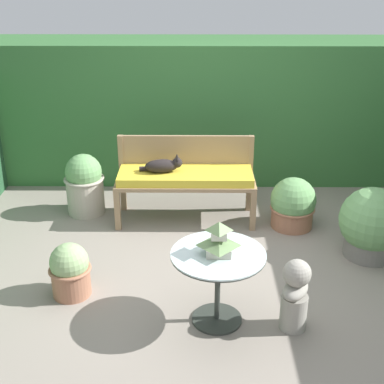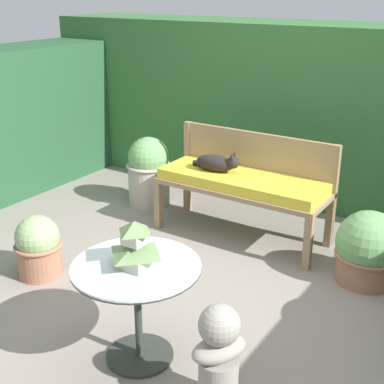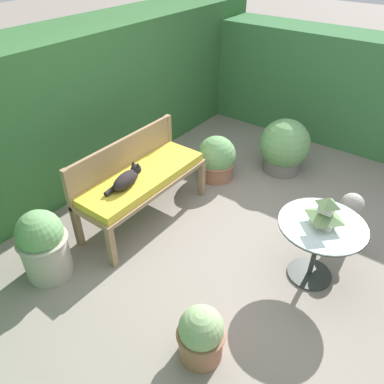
{
  "view_description": "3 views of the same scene",
  "coord_description": "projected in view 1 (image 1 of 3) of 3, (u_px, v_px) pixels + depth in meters",
  "views": [
    {
      "loc": [
        -0.14,
        -4.21,
        2.68
      ],
      "look_at": [
        -0.17,
        0.41,
        0.61
      ],
      "focal_mm": 50.0,
      "sensor_mm": 36.0,
      "label": 1
    },
    {
      "loc": [
        1.72,
        -2.74,
        2.06
      ],
      "look_at": [
        -0.2,
        0.19,
        0.7
      ],
      "focal_mm": 50.0,
      "sensor_mm": 36.0,
      "label": 2
    },
    {
      "loc": [
        -2.5,
        -1.27,
        2.64
      ],
      "look_at": [
        -0.3,
        0.37,
        0.65
      ],
      "focal_mm": 35.0,
      "sensor_mm": 36.0,
      "label": 3
    }
  ],
  "objects": [
    {
      "name": "potted_plant_table_near",
      "position": [
        372.0,
        225.0,
        5.05
      ],
      "size": [
        0.63,
        0.63,
        0.69
      ],
      "color": "slate",
      "rests_on": "ground"
    },
    {
      "name": "cat",
      "position": [
        163.0,
        166.0,
        5.61
      ],
      "size": [
        0.46,
        0.19,
        0.19
      ],
      "rotation": [
        0.0,
        0.0,
        0.13
      ],
      "color": "black",
      "rests_on": "garden_bench"
    },
    {
      "name": "patio_table",
      "position": [
        218.0,
        268.0,
        4.07
      ],
      "size": [
        0.73,
        0.73,
        0.61
      ],
      "color": "#2D332D",
      "rests_on": "ground"
    },
    {
      "name": "potted_plant_bench_left",
      "position": [
        70.0,
        270.0,
        4.5
      ],
      "size": [
        0.36,
        0.36,
        0.48
      ],
      "color": "#9E664C",
      "rests_on": "ground"
    },
    {
      "name": "ground",
      "position": [
        210.0,
        270.0,
        4.94
      ],
      "size": [
        30.0,
        30.0,
        0.0
      ],
      "primitive_type": "plane",
      "color": "gray"
    },
    {
      "name": "bench_backrest",
      "position": [
        186.0,
        156.0,
        5.84
      ],
      "size": [
        1.48,
        0.06,
        0.88
      ],
      "color": "#937556",
      "rests_on": "ground"
    },
    {
      "name": "garden_bust",
      "position": [
        295.0,
        294.0,
        4.06
      ],
      "size": [
        0.29,
        0.35,
        0.6
      ],
      "rotation": [
        0.0,
        0.0,
        1.07
      ],
      "color": "gray",
      "rests_on": "ground"
    },
    {
      "name": "garden_bench",
      "position": [
        185.0,
        179.0,
        5.68
      ],
      "size": [
        1.48,
        0.54,
        0.56
      ],
      "color": "#937556",
      "rests_on": "ground"
    },
    {
      "name": "foliage_hedge_back",
      "position": [
        207.0,
        110.0,
        6.76
      ],
      "size": [
        6.4,
        0.94,
        1.72
      ],
      "primitive_type": "cube",
      "color": "#336633",
      "rests_on": "ground"
    },
    {
      "name": "potted_plant_bench_right",
      "position": [
        85.0,
        184.0,
        5.9
      ],
      "size": [
        0.45,
        0.45,
        0.69
      ],
      "color": "#ADA393",
      "rests_on": "ground"
    },
    {
      "name": "potted_plant_hedge_corner",
      "position": [
        293.0,
        205.0,
        5.63
      ],
      "size": [
        0.48,
        0.48,
        0.55
      ],
      "color": "#9E664C",
      "rests_on": "ground"
    },
    {
      "name": "pagoda_birdhouse",
      "position": [
        219.0,
        240.0,
        3.97
      ],
      "size": [
        0.25,
        0.25,
        0.27
      ],
      "color": "beige",
      "rests_on": "patio_table"
    }
  ]
}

